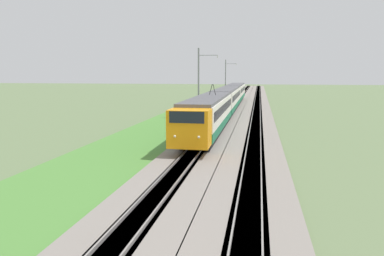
% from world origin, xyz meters
% --- Properties ---
extents(ballast_main, '(240.00, 4.40, 0.30)m').
position_xyz_m(ballast_main, '(50.00, 0.00, 0.15)').
color(ballast_main, gray).
rests_on(ballast_main, ground).
extents(ballast_adjacent, '(240.00, 4.40, 0.30)m').
position_xyz_m(ballast_adjacent, '(50.00, -4.35, 0.15)').
color(ballast_adjacent, gray).
rests_on(ballast_adjacent, ground).
extents(track_main, '(240.00, 1.57, 0.45)m').
position_xyz_m(track_main, '(50.00, 0.00, 0.16)').
color(track_main, '#4C4238').
rests_on(track_main, ground).
extents(track_adjacent, '(240.00, 1.57, 0.45)m').
position_xyz_m(track_adjacent, '(50.00, -4.35, 0.16)').
color(track_adjacent, '#4C4238').
rests_on(track_adjacent, ground).
extents(grass_verge, '(240.00, 8.13, 0.12)m').
position_xyz_m(grass_verge, '(50.00, 5.30, 0.06)').
color(grass_verge, '#4C8438').
rests_on(grass_verge, ground).
extents(passenger_train, '(61.68, 2.96, 4.93)m').
position_xyz_m(passenger_train, '(53.72, 0.00, 2.30)').
color(passenger_train, orange).
rests_on(passenger_train, ground).
extents(catenary_mast_mid, '(0.22, 2.56, 9.16)m').
position_xyz_m(catenary_mast_mid, '(46.25, 2.96, 4.73)').
color(catenary_mast_mid, slate).
rests_on(catenary_mast_mid, ground).
extents(catenary_mast_far, '(0.22, 2.56, 9.01)m').
position_xyz_m(catenary_mast_far, '(84.99, 2.96, 4.65)').
color(catenary_mast_far, slate).
rests_on(catenary_mast_far, ground).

